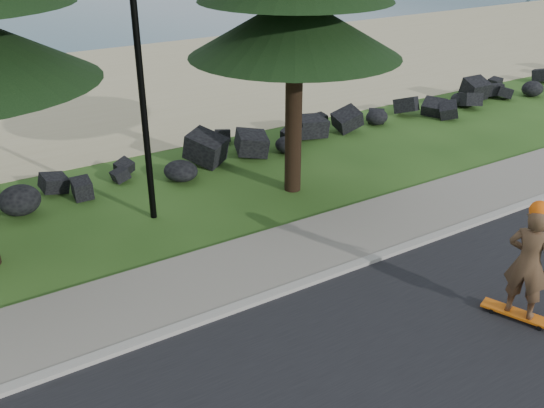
% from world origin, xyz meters
% --- Properties ---
extents(ground, '(160.00, 160.00, 0.00)m').
position_xyz_m(ground, '(0.00, 0.00, 0.00)').
color(ground, '#234515').
rests_on(ground, ground).
extents(kerb, '(160.00, 0.20, 0.10)m').
position_xyz_m(kerb, '(0.00, -0.90, 0.05)').
color(kerb, '#AEA99D').
rests_on(kerb, ground).
extents(sidewalk, '(160.00, 2.00, 0.08)m').
position_xyz_m(sidewalk, '(0.00, 0.20, 0.04)').
color(sidewalk, gray).
rests_on(sidewalk, ground).
extents(beach_sand, '(160.00, 15.00, 0.01)m').
position_xyz_m(beach_sand, '(0.00, 14.50, 0.01)').
color(beach_sand, tan).
rests_on(beach_sand, ground).
extents(seawall_boulders, '(60.00, 2.40, 1.10)m').
position_xyz_m(seawall_boulders, '(0.00, 5.60, 0.00)').
color(seawall_boulders, black).
rests_on(seawall_boulders, ground).
extents(lamp_post, '(0.25, 0.14, 8.14)m').
position_xyz_m(lamp_post, '(0.00, 3.20, 4.13)').
color(lamp_post, black).
rests_on(lamp_post, ground).
extents(skateboarder, '(0.70, 1.20, 2.19)m').
position_xyz_m(skateboarder, '(3.76, -3.64, 1.10)').
color(skateboarder, '#D85F0C').
rests_on(skateboarder, ground).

